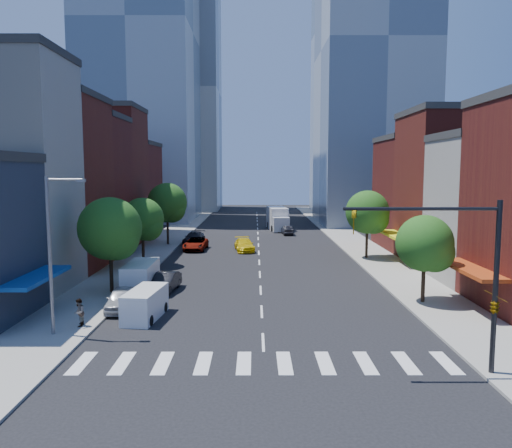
{
  "coord_description": "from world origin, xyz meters",
  "views": [
    {
      "loc": [
        -0.46,
        -26.69,
        9.47
      ],
      "look_at": [
        -0.36,
        14.67,
        5.0
      ],
      "focal_mm": 35.0,
      "sensor_mm": 36.0,
      "label": 1
    }
  ],
  "objects": [
    {
      "name": "tower_ne",
      "position": [
        20.0,
        62.0,
        30.0
      ],
      "size": [
        18.0,
        20.0,
        60.0
      ],
      "primitive_type": "cube",
      "color": "#9EA5AD",
      "rests_on": "ground"
    },
    {
      "name": "bldg_left_3",
      "position": [
        -21.0,
        29.0,
        7.5
      ],
      "size": [
        12.0,
        8.0,
        15.0
      ],
      "primitive_type": "cube",
      "color": "#501514",
      "rests_on": "ground"
    },
    {
      "name": "sidewalk_left",
      "position": [
        -12.5,
        40.0,
        0.07
      ],
      "size": [
        5.0,
        120.0,
        0.15
      ],
      "primitive_type": "cube",
      "color": "gray",
      "rests_on": "ground"
    },
    {
      "name": "pedestrian_far",
      "position": [
        -11.0,
        2.41,
        0.99
      ],
      "size": [
        0.74,
        0.89,
        1.67
      ],
      "primitive_type": "imported",
      "rotation": [
        0.0,
        0.0,
        -1.43
      ],
      "color": "#999999",
      "rests_on": "sidewalk_left"
    },
    {
      "name": "parked_car_front",
      "position": [
        -9.5,
        6.44,
        0.77
      ],
      "size": [
        2.19,
        4.67,
        1.55
      ],
      "primitive_type": "imported",
      "rotation": [
        0.0,
        0.0,
        0.08
      ],
      "color": "#AEAFB3",
      "rests_on": "ground"
    },
    {
      "name": "ground",
      "position": [
        0.0,
        0.0,
        0.0
      ],
      "size": [
        220.0,
        220.0,
        0.0
      ],
      "primitive_type": "plane",
      "color": "black",
      "rests_on": "ground"
    },
    {
      "name": "parked_car_third",
      "position": [
        -7.5,
        32.04,
        0.74
      ],
      "size": [
        2.72,
        5.47,
        1.49
      ],
      "primitive_type": "imported",
      "rotation": [
        0.0,
        0.0,
        -0.05
      ],
      "color": "#999999",
      "rests_on": "ground"
    },
    {
      "name": "tower_far_w",
      "position": [
        -18.0,
        95.0,
        28.0
      ],
      "size": [
        18.0,
        18.0,
        56.0
      ],
      "primitive_type": "cube",
      "color": "#9EA5AD",
      "rests_on": "ground"
    },
    {
      "name": "tower_far_e",
      "position": [
        24.0,
        85.0,
        40.0
      ],
      "size": [
        22.0,
        22.0,
        80.0
      ],
      "primitive_type": "cube",
      "color": "#8C99A8",
      "rests_on": "ground"
    },
    {
      "name": "tree_left_far",
      "position": [
        -11.35,
        35.92,
        5.2
      ],
      "size": [
        5.0,
        5.0,
        7.75
      ],
      "color": "black",
      "rests_on": "sidewalk_left"
    },
    {
      "name": "tree_left_near",
      "position": [
        -11.35,
        10.92,
        4.87
      ],
      "size": [
        4.8,
        4.8,
        7.3
      ],
      "color": "black",
      "rests_on": "sidewalk_left"
    },
    {
      "name": "traffic_car_far",
      "position": [
        3.53,
        61.07,
        0.66
      ],
      "size": [
        1.82,
        3.96,
        1.32
      ],
      "primitive_type": "imported",
      "rotation": [
        0.0,
        0.0,
        3.07
      ],
      "color": "#999999",
      "rests_on": "ground"
    },
    {
      "name": "tower_nw",
      "position": [
        -22.0,
        70.0,
        35.0
      ],
      "size": [
        20.0,
        22.0,
        70.0
      ],
      "primitive_type": "cube",
      "color": "#8C99A8",
      "rests_on": "ground"
    },
    {
      "name": "bldg_left_5",
      "position": [
        -21.0,
        47.0,
        6.5
      ],
      "size": [
        12.0,
        10.0,
        13.0
      ],
      "primitive_type": "cube",
      "color": "#501514",
      "rests_on": "ground"
    },
    {
      "name": "parked_car_rear",
      "position": [
        -8.32,
        37.15,
        0.76
      ],
      "size": [
        2.73,
        5.44,
        1.52
      ],
      "primitive_type": "imported",
      "rotation": [
        0.0,
        0.0,
        -0.12
      ],
      "color": "black",
      "rests_on": "ground"
    },
    {
      "name": "tree_right_far",
      "position": [
        11.65,
        25.92,
        4.86
      ],
      "size": [
        4.6,
        4.6,
        7.2
      ],
      "color": "black",
      "rests_on": "sidewalk_right"
    },
    {
      "name": "bldg_left_4",
      "position": [
        -21.0,
        37.5,
        8.5
      ],
      "size": [
        12.0,
        9.0,
        17.0
      ],
      "primitive_type": "cube",
      "color": "#591915",
      "rests_on": "ground"
    },
    {
      "name": "crosswalk",
      "position": [
        0.0,
        -3.0,
        0.01
      ],
      "size": [
        19.0,
        3.0,
        0.01
      ],
      "primitive_type": "cube",
      "color": "silver",
      "rests_on": "ground"
    },
    {
      "name": "bldg_right_2",
      "position": [
        21.0,
        24.0,
        7.5
      ],
      "size": [
        12.0,
        10.0,
        15.0
      ],
      "primitive_type": "cube",
      "color": "#591915",
      "rests_on": "ground"
    },
    {
      "name": "cargo_van_near",
      "position": [
        -7.51,
        4.44,
        0.94
      ],
      "size": [
        2.28,
        4.64,
        1.9
      ],
      "rotation": [
        0.0,
        0.0,
        -0.11
      ],
      "color": "white",
      "rests_on": "ground"
    },
    {
      "name": "sidewalk_right",
      "position": [
        12.5,
        40.0,
        0.07
      ],
      "size": [
        5.0,
        120.0,
        0.15
      ],
      "primitive_type": "cube",
      "color": "gray",
      "rests_on": "ground"
    },
    {
      "name": "taxi",
      "position": [
        -1.69,
        31.34,
        0.73
      ],
      "size": [
        2.72,
        5.28,
        1.46
      ],
      "primitive_type": "imported",
      "rotation": [
        0.0,
        0.0,
        0.14
      ],
      "color": "#E0BE0B",
      "rests_on": "ground"
    },
    {
      "name": "cargo_van_far",
      "position": [
        -9.5,
        11.96,
        1.1
      ],
      "size": [
        2.19,
        5.25,
        2.23
      ],
      "rotation": [
        0.0,
        0.0,
        0.01
      ],
      "color": "white",
      "rests_on": "ground"
    },
    {
      "name": "traffic_car_oncoming",
      "position": [
        4.34,
        46.39,
        0.65
      ],
      "size": [
        1.63,
        4.02,
        1.3
      ],
      "primitive_type": "imported",
      "rotation": [
        0.0,
        0.0,
        3.21
      ],
      "color": "black",
      "rests_on": "ground"
    },
    {
      "name": "parked_car_second",
      "position": [
        -7.5,
        11.68,
        0.74
      ],
      "size": [
        2.05,
        4.63,
        1.48
      ],
      "primitive_type": "imported",
      "rotation": [
        0.0,
        0.0,
        -0.11
      ],
      "color": "black",
      "rests_on": "ground"
    },
    {
      "name": "box_truck",
      "position": [
        3.2,
        52.77,
        1.68
      ],
      "size": [
        3.4,
        9.01,
        3.55
      ],
      "rotation": [
        0.0,
        0.0,
        0.09
      ],
      "color": "silver",
      "rests_on": "ground"
    },
    {
      "name": "bldg_right_1",
      "position": [
        21.0,
        15.0,
        6.0
      ],
      "size": [
        12.0,
        8.0,
        12.0
      ],
      "primitive_type": "cube",
      "color": "beige",
      "rests_on": "ground"
    },
    {
      "name": "bldg_left_2",
      "position": [
        -21.0,
        20.5,
        8.0
      ],
      "size": [
        12.0,
        9.0,
        16.0
      ],
      "primitive_type": "cube",
      "color": "#591915",
      "rests_on": "ground"
    },
    {
      "name": "tree_right_near",
      "position": [
        11.65,
        7.92,
        4.19
      ],
      "size": [
        4.0,
        4.0,
        6.2
      ],
      "color": "black",
      "rests_on": "sidewalk_right"
    },
    {
      "name": "bldg_right_3",
      "position": [
        21.0,
        34.0,
        6.5
      ],
      "size": [
        12.0,
        10.0,
        13.0
      ],
      "primitive_type": "cube",
      "color": "#501514",
      "rests_on": "ground"
    },
    {
      "name": "streetlight",
      "position": [
        -11.81,
        1.0,
        5.28
      ],
      "size": [
        2.25,
        0.25,
        9.0
      ],
      "color": "slate",
      "rests_on": "sidewalk_left"
    },
    {
      "name": "tree_left_mid",
      "position": [
        -11.35,
        21.92,
        4.53
      ],
      "size": [
        4.2,
        4.2,
        6.65
      ],
      "color": "black",
      "rests_on": "sidewalk_left"
    },
    {
      "name": "traffic_signal",
      "position": [
        9.94,
        -4.5,
        4.16
      ],
      "size": [
        7.24,
        2.24,
        8.0
      ],
      "color": "black",
      "rests_on": "sidewalk_right"
    }
  ]
}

